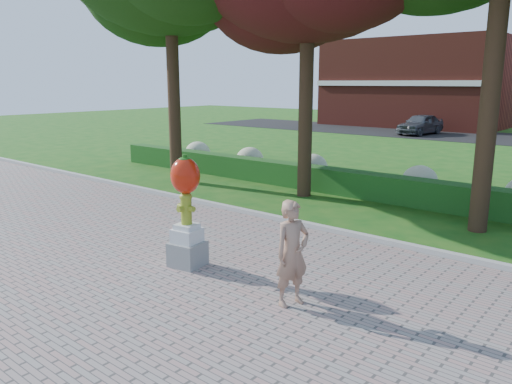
# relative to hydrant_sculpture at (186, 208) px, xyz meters

# --- Properties ---
(ground) EXTENTS (100.00, 100.00, 0.00)m
(ground) POSITION_rel_hydrant_sculpture_xyz_m (0.14, 0.76, -1.21)
(ground) COLOR #145214
(ground) RESTS_ON ground
(walkway) EXTENTS (40.00, 14.00, 0.04)m
(walkway) POSITION_rel_hydrant_sculpture_xyz_m (0.14, -3.24, -1.19)
(walkway) COLOR gray
(walkway) RESTS_ON ground
(curb) EXTENTS (40.00, 0.18, 0.15)m
(curb) POSITION_rel_hydrant_sculpture_xyz_m (0.14, 3.76, -1.13)
(curb) COLOR #ADADA5
(curb) RESTS_ON ground
(lawn_hedge) EXTENTS (24.00, 0.70, 0.80)m
(lawn_hedge) POSITION_rel_hydrant_sculpture_xyz_m (0.14, 7.76, -0.81)
(lawn_hedge) COLOR #134517
(lawn_hedge) RESTS_ON ground
(hydrangea_row) EXTENTS (20.10, 1.10, 0.99)m
(hydrangea_row) POSITION_rel_hydrant_sculpture_xyz_m (0.72, 8.76, -0.66)
(hydrangea_row) COLOR #B5BA8E
(hydrangea_row) RESTS_ON ground
(building_left) EXTENTS (14.00, 8.00, 7.00)m
(building_left) POSITION_rel_hydrant_sculpture_xyz_m (-9.86, 34.76, 2.29)
(building_left) COLOR maroon
(building_left) RESTS_ON ground
(hydrant_sculpture) EXTENTS (0.68, 0.68, 2.21)m
(hydrant_sculpture) POSITION_rel_hydrant_sculpture_xyz_m (0.00, 0.00, 0.00)
(hydrant_sculpture) COLOR gray
(hydrant_sculpture) RESTS_ON walkway
(woman) EXTENTS (0.58, 0.73, 1.73)m
(woman) POSITION_rel_hydrant_sculpture_xyz_m (2.60, -0.12, -0.30)
(woman) COLOR #A2765C
(woman) RESTS_ON walkway
(parked_car) EXTENTS (2.18, 4.37, 1.43)m
(parked_car) POSITION_rel_hydrant_sculpture_xyz_m (-6.47, 27.75, -0.47)
(parked_car) COLOR #45484D
(parked_car) RESTS_ON street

